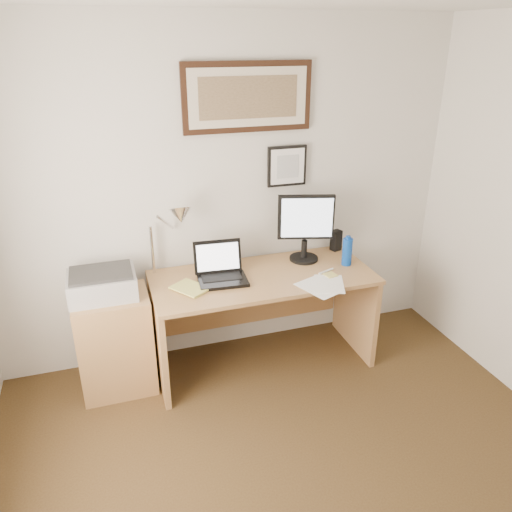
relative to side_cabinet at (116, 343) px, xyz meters
name	(u,v)px	position (x,y,z in m)	size (l,w,h in m)	color
wall_back	(228,196)	(0.92, 0.32, 0.89)	(3.50, 0.02, 2.50)	silver
side_cabinet	(116,343)	(0.00, 0.00, 0.00)	(0.50, 0.40, 0.73)	#9D7142
water_bottle	(347,252)	(1.73, -0.06, 0.49)	(0.07, 0.07, 0.21)	#0D41AA
bottle_cap	(348,237)	(1.73, -0.06, 0.61)	(0.04, 0.04, 0.02)	#0D41AA
speaker	(336,240)	(1.78, 0.22, 0.47)	(0.07, 0.06, 0.17)	black
paper_sheet_a	(319,287)	(1.38, -0.35, 0.39)	(0.21, 0.30, 0.00)	white
paper_sheet_b	(329,284)	(1.47, -0.32, 0.39)	(0.20, 0.28, 0.00)	white
sticky_pad	(331,275)	(1.53, -0.20, 0.39)	(0.08, 0.08, 0.01)	#DACD67
marker_pen	(326,271)	(1.53, -0.14, 0.39)	(0.02, 0.02, 0.14)	white
book	(181,293)	(0.46, -0.15, 0.39)	(0.18, 0.24, 0.02)	#CDCB60
desk	(259,299)	(1.07, 0.04, 0.15)	(1.60, 0.70, 0.75)	#9D7142
laptop	(221,272)	(0.77, -0.01, 0.44)	(0.36, 0.32, 0.26)	black
lcd_monitor	(306,225)	(1.46, 0.11, 0.68)	(0.41, 0.22, 0.52)	black
printer	(102,284)	(-0.04, 0.03, 0.45)	(0.44, 0.34, 0.18)	#A8A8AA
desk_lamp	(178,218)	(0.51, 0.13, 0.82)	(0.29, 0.27, 0.53)	silver
picture_large	(248,97)	(1.07, 0.29, 1.59)	(0.92, 0.04, 0.47)	black
picture_small	(287,166)	(1.37, 0.29, 1.09)	(0.30, 0.03, 0.30)	black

